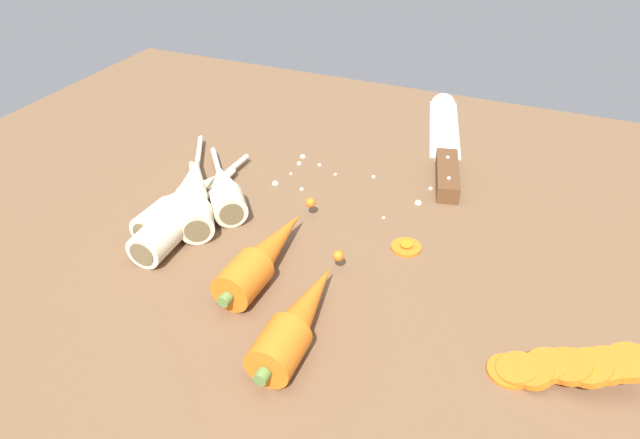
# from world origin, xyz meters

# --- Properties ---
(ground_plane) EXTENTS (1.20, 0.90, 0.04)m
(ground_plane) POSITION_xyz_m (0.00, 0.00, -0.02)
(ground_plane) COLOR brown
(chefs_knife) EXTENTS (0.12, 0.34, 0.04)m
(chefs_knife) POSITION_xyz_m (0.08, 0.27, 0.01)
(chefs_knife) COLOR silver
(chefs_knife) RESTS_ON ground_plane
(whole_carrot) EXTENTS (0.05, 0.19, 0.04)m
(whole_carrot) POSITION_xyz_m (-0.02, -0.11, 0.02)
(whole_carrot) COLOR orange
(whole_carrot) RESTS_ON ground_plane
(whole_carrot_second) EXTENTS (0.04, 0.18, 0.04)m
(whole_carrot_second) POSITION_xyz_m (0.05, -0.18, 0.02)
(whole_carrot_second) COLOR orange
(whole_carrot_second) RESTS_ON ground_plane
(parsnip_front) EXTENTS (0.04, 0.22, 0.04)m
(parsnip_front) POSITION_xyz_m (-0.16, -0.06, 0.02)
(parsnip_front) COLOR beige
(parsnip_front) RESTS_ON ground_plane
(parsnip_mid_left) EXTENTS (0.12, 0.15, 0.04)m
(parsnip_mid_left) POSITION_xyz_m (-0.15, -0.06, 0.02)
(parsnip_mid_left) COLOR beige
(parsnip_mid_left) RESTS_ON ground_plane
(parsnip_mid_right) EXTENTS (0.14, 0.21, 0.04)m
(parsnip_mid_right) POSITION_xyz_m (-0.17, -0.03, 0.02)
(parsnip_mid_right) COLOR beige
(parsnip_mid_right) RESTS_ON ground_plane
(parsnip_back) EXTENTS (0.13, 0.16, 0.04)m
(parsnip_back) POSITION_xyz_m (-0.13, -0.01, 0.02)
(parsnip_back) COLOR beige
(parsnip_back) RESTS_ON ground_plane
(parsnip_outer) EXTENTS (0.05, 0.21, 0.04)m
(parsnip_outer) POSITION_xyz_m (-0.15, -0.09, 0.02)
(parsnip_outer) COLOR beige
(parsnip_outer) RESTS_ON ground_plane
(carrot_slice_stack) EXTENTS (0.13, 0.06, 0.04)m
(carrot_slice_stack) POSITION_xyz_m (0.28, -0.14, 0.01)
(carrot_slice_stack) COLOR orange
(carrot_slice_stack) RESTS_ON ground_plane
(carrot_slice_stray_near) EXTENTS (0.03, 0.03, 0.01)m
(carrot_slice_stray_near) POSITION_xyz_m (0.10, -0.01, 0.00)
(carrot_slice_stray_near) COLOR orange
(carrot_slice_stray_near) RESTS_ON ground_plane
(mince_crumbs) EXTENTS (0.20, 0.11, 0.01)m
(mince_crumbs) POSITION_xyz_m (-0.03, 0.09, 0.00)
(mince_crumbs) COLOR beige
(mince_crumbs) RESTS_ON ground_plane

